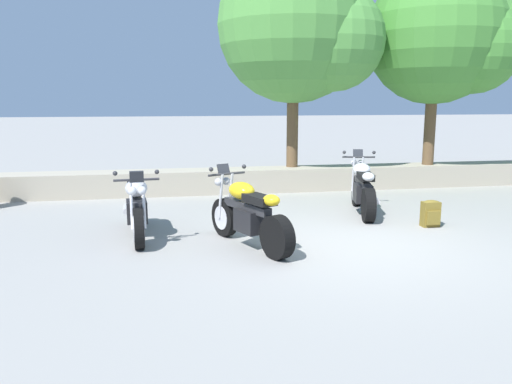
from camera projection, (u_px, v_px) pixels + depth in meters
name	position (u px, v px, depth m)	size (l,w,h in m)	color
ground_plane	(355.00, 245.00, 7.70)	(120.00, 120.00, 0.00)	gray
stone_wall	(283.00, 179.00, 12.30)	(36.00, 0.80, 0.55)	#A89E89
motorcycle_silver_near_left	(137.00, 207.00, 8.08)	(0.67, 2.07, 1.18)	black
motorcycle_yellow_centre	(248.00, 215.00, 7.57)	(1.06, 1.95, 1.18)	black
motorcycle_white_far_right	(362.00, 189.00, 9.79)	(0.79, 2.04, 1.18)	black
rider_backpack	(431.00, 213.00, 8.78)	(0.30, 0.26, 0.47)	brown
leafy_tree_far_left	(302.00, 29.00, 11.80)	(3.79, 3.61, 5.15)	brown
leafy_tree_mid_left	(444.00, 38.00, 12.24)	(3.52, 3.35, 4.86)	brown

